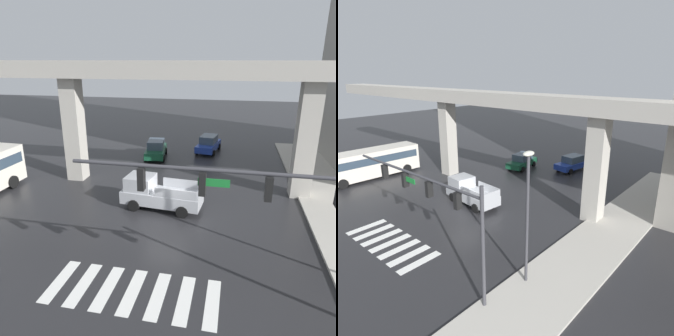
% 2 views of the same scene
% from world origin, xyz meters
% --- Properties ---
extents(ground_plane, '(120.00, 120.00, 0.00)m').
position_xyz_m(ground_plane, '(0.00, 0.00, 0.00)').
color(ground_plane, '#232326').
extents(crosswalk_stripes, '(7.15, 2.80, 0.01)m').
position_xyz_m(crosswalk_stripes, '(-0.00, -6.41, 0.01)').
color(crosswalk_stripes, silver).
rests_on(crosswalk_stripes, ground).
extents(elevated_overpass, '(58.44, 2.56, 9.07)m').
position_xyz_m(elevated_overpass, '(0.00, 5.46, 7.88)').
color(elevated_overpass, '#ADA89E').
rests_on(elevated_overpass, ground).
extents(pickup_truck, '(5.25, 2.44, 2.08)m').
position_xyz_m(pickup_truck, '(-0.86, 1.51, 0.99)').
color(pickup_truck, '#A8AAAF').
rests_on(pickup_truck, ground).
extents(sedan_blue, '(2.45, 4.52, 1.72)m').
position_xyz_m(sedan_blue, '(1.18, 15.34, 0.85)').
color(sedan_blue, '#1E3899').
rests_on(sedan_blue, ground).
extents(sedan_dark_green, '(2.39, 4.50, 1.72)m').
position_xyz_m(sedan_dark_green, '(-3.65, 12.26, 0.85)').
color(sedan_dark_green, '#14472D').
rests_on(sedan_dark_green, ground).
extents(traffic_signal_mast, '(10.89, 0.32, 6.20)m').
position_xyz_m(traffic_signal_mast, '(5.08, -6.45, 4.67)').
color(traffic_signal_mast, '#38383D').
rests_on(traffic_signal_mast, ground).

